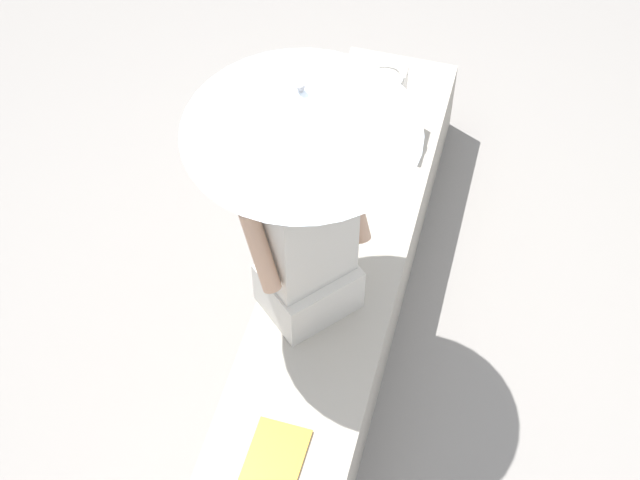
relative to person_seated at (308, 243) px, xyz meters
name	(u,v)px	position (x,y,z in m)	size (l,w,h in m)	color
ground_plane	(330,337)	(0.11, -0.06, -0.79)	(14.00, 14.00, 0.00)	gray
stone_bench	(331,312)	(0.11, -0.06, -0.59)	(2.81, 0.53, 0.40)	#A8A093
person_seated	(308,243)	(0.00, 0.00, 0.00)	(0.49, 0.46, 0.90)	beige
parasol	(301,111)	(0.09, 0.04, 0.58)	(0.82, 0.82, 1.09)	#B7B7BC
handbag_black	(381,104)	(1.00, -0.06, -0.23)	(0.22, 0.17, 0.34)	silver
magazine	(275,458)	(-0.68, -0.06, -0.38)	(0.28, 0.20, 0.01)	gold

